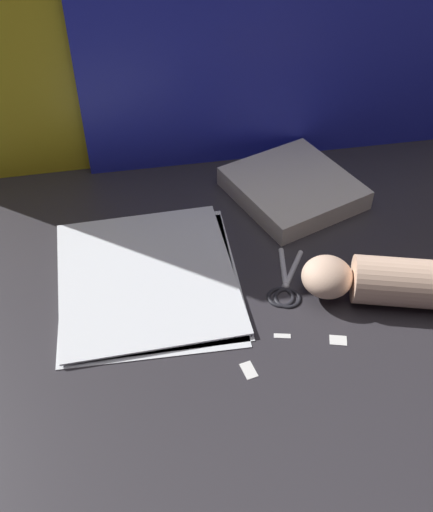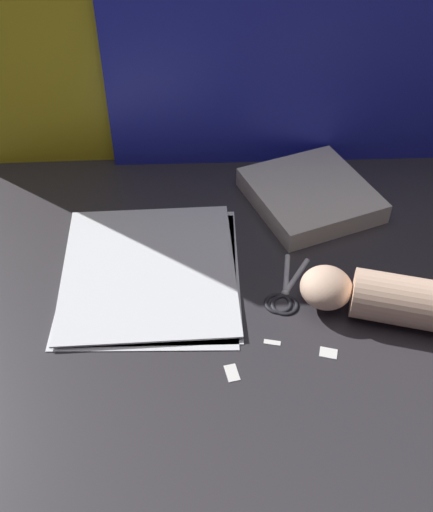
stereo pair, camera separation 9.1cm
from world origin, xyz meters
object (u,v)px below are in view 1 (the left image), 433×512
at_px(scissors, 286,286).
at_px(hand_forearm, 405,282).
at_px(paper_stack, 149,278).
at_px(book_closed, 293,188).

height_order(scissors, hand_forearm, hand_forearm).
bearing_deg(paper_stack, scissors, -10.64).
relative_size(book_closed, hand_forearm, 0.90).
bearing_deg(hand_forearm, scissors, 165.54).
xyz_separation_m(scissors, hand_forearm, (0.17, -0.04, 0.03)).
distance_m(book_closed, hand_forearm, 0.30).
distance_m(paper_stack, hand_forearm, 0.40).
height_order(paper_stack, scissors, scissors).
bearing_deg(book_closed, paper_stack, -144.58).
relative_size(scissors, hand_forearm, 0.45).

